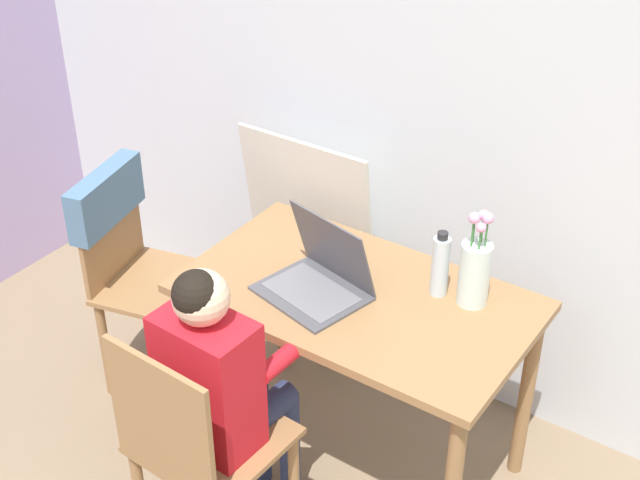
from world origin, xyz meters
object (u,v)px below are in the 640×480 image
(chair_occupied, at_px, (198,449))
(person_seated, at_px, (222,377))
(chair_spare, at_px, (129,245))
(flower_vase, at_px, (475,269))
(water_bottle, at_px, (440,265))
(laptop, at_px, (320,275))

(chair_occupied, distance_m, person_seated, 0.23)
(chair_spare, bearing_deg, chair_occupied, -137.90)
(person_seated, bearing_deg, flower_vase, -123.18)
(chair_spare, xyz_separation_m, person_seated, (0.80, -0.42, 0.05))
(chair_spare, bearing_deg, flower_vase, -93.20)
(chair_occupied, xyz_separation_m, water_bottle, (0.37, 0.76, 0.37))
(chair_occupied, relative_size, chair_spare, 0.99)
(laptop, height_order, water_bottle, laptop)
(chair_spare, relative_size, flower_vase, 2.70)
(chair_occupied, xyz_separation_m, person_seated, (0.01, 0.12, 0.19))
(laptop, bearing_deg, chair_occupied, -82.28)
(chair_spare, height_order, laptop, laptop)
(chair_spare, xyz_separation_m, water_bottle, (1.17, 0.22, 0.23))
(chair_occupied, distance_m, water_bottle, 0.93)
(chair_occupied, relative_size, person_seated, 0.83)
(chair_occupied, height_order, person_seated, person_seated)
(chair_occupied, xyz_separation_m, laptop, (0.05, 0.56, 0.33))
(flower_vase, bearing_deg, water_bottle, -170.66)
(chair_occupied, height_order, chair_spare, chair_spare)
(person_seated, distance_m, laptop, 0.46)
(chair_spare, relative_size, laptop, 2.38)
(chair_occupied, xyz_separation_m, chair_spare, (-0.80, 0.54, 0.14))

